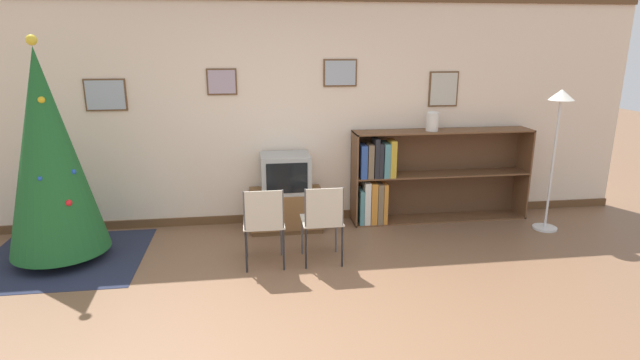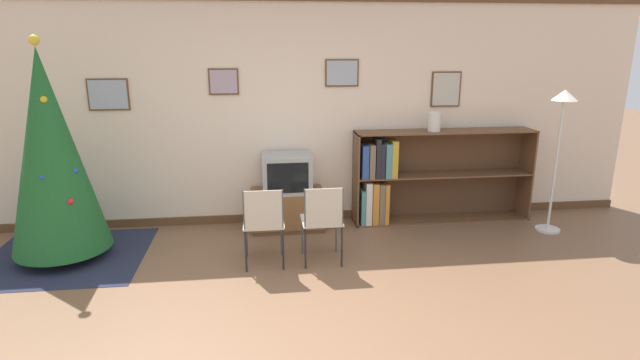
% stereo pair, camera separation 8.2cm
% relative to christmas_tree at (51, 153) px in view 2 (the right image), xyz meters
% --- Properties ---
extents(ground_plane, '(24.00, 24.00, 0.00)m').
position_rel_christmas_tree_xyz_m(ground_plane, '(2.33, -1.73, -1.11)').
color(ground_plane, brown).
extents(wall_back, '(8.78, 0.11, 2.70)m').
position_rel_christmas_tree_xyz_m(wall_back, '(2.33, 0.88, 0.24)').
color(wall_back, beige).
rests_on(wall_back, ground_plane).
extents(area_rug, '(1.60, 1.49, 0.01)m').
position_rel_christmas_tree_xyz_m(area_rug, '(-0.00, 0.00, -1.11)').
color(area_rug, '#23283D').
rests_on(area_rug, ground_plane).
extents(christmas_tree, '(0.94, 0.94, 2.22)m').
position_rel_christmas_tree_xyz_m(christmas_tree, '(0.00, 0.00, 0.00)').
color(christmas_tree, maroon).
rests_on(christmas_tree, area_rug).
extents(tv_console, '(0.85, 0.49, 0.46)m').
position_rel_christmas_tree_xyz_m(tv_console, '(2.34, 0.57, -0.88)').
color(tv_console, brown).
rests_on(tv_console, ground_plane).
extents(television, '(0.57, 0.48, 0.44)m').
position_rel_christmas_tree_xyz_m(television, '(2.34, 0.56, -0.42)').
color(television, '#9E9E99').
rests_on(television, tv_console).
extents(folding_chair_left, '(0.40, 0.40, 0.82)m').
position_rel_christmas_tree_xyz_m(folding_chair_left, '(2.05, -0.48, -0.64)').
color(folding_chair_left, '#BCB29E').
rests_on(folding_chair_left, ground_plane).
extents(folding_chair_right, '(0.40, 0.40, 0.82)m').
position_rel_christmas_tree_xyz_m(folding_chair_right, '(2.63, -0.48, -0.64)').
color(folding_chair_right, '#BCB29E').
rests_on(folding_chair_right, ground_plane).
extents(bookshelf, '(2.20, 0.36, 1.13)m').
position_rel_christmas_tree_xyz_m(bookshelf, '(3.86, 0.65, -0.56)').
color(bookshelf, brown).
rests_on(bookshelf, ground_plane).
extents(vase, '(0.15, 0.15, 0.23)m').
position_rel_christmas_tree_xyz_m(vase, '(4.11, 0.62, 0.14)').
color(vase, silver).
rests_on(vase, bookshelf).
extents(standing_lamp, '(0.28, 0.28, 1.65)m').
position_rel_christmas_tree_xyz_m(standing_lamp, '(5.40, 0.12, 0.16)').
color(standing_lamp, silver).
rests_on(standing_lamp, ground_plane).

